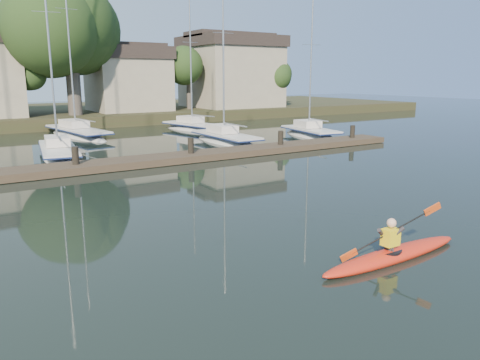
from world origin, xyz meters
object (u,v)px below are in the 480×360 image
sailboat_7 (194,132)px  sailboat_2 (59,159)px  kayak (393,252)px  sailboat_4 (310,139)px  dock (138,162)px  sailboat_3 (226,145)px  sailboat_6 (78,138)px

sailboat_7 → sailboat_2: bearing=-160.4°
kayak → sailboat_7: sailboat_7 is taller
kayak → sailboat_2: (-3.75, 20.24, -0.35)m
kayak → sailboat_4: bearing=53.3°
kayak → sailboat_4: (14.06, 19.52, -0.37)m
dock → sailboat_2: size_ratio=2.55×
kayak → sailboat_3: (7.04, 20.07, -0.37)m
sailboat_2 → sailboat_6: sailboat_6 is taller
sailboat_3 → sailboat_7: 7.84m
sailboat_6 → sailboat_7: 9.22m
sailboat_7 → dock: bearing=-139.0°
sailboat_6 → kayak: bearing=-97.0°
kayak → sailboat_6: bearing=90.4°
kayak → dock: kayak is taller
dock → sailboat_3: bearing=31.3°
sailboat_3 → sailboat_7: bearing=79.3°
sailboat_4 → sailboat_2: bearing=-173.1°
dock → sailboat_4: 15.66m
kayak → sailboat_2: size_ratio=0.36×
sailboat_3 → sailboat_4: size_ratio=1.07×
sailboat_4 → sailboat_7: bearing=133.1°
sailboat_2 → sailboat_4: 17.83m
dock → sailboat_3: size_ratio=2.73×
sailboat_2 → sailboat_3: bearing=6.7°
dock → sailboat_7: sailboat_7 is taller
kayak → dock: bearing=92.8°
dock → sailboat_2: (-2.77, 5.05, -0.37)m
kayak → sailboat_3: bearing=69.8°
dock → sailboat_4: bearing=16.1°
sailboat_3 → sailboat_6: (-7.69, 8.85, 0.00)m
sailboat_3 → sailboat_7: size_ratio=1.02×
kayak → sailboat_6: size_ratio=0.30×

